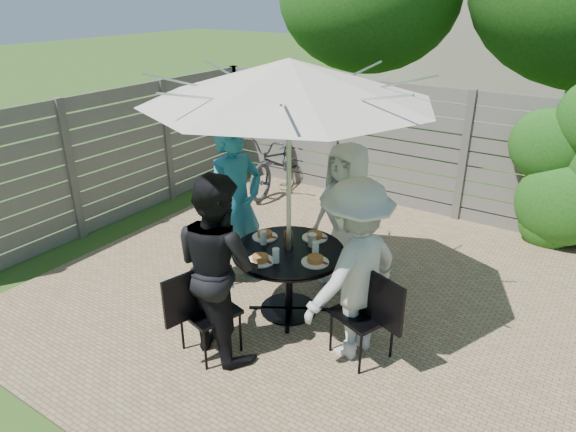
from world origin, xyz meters
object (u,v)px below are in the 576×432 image
Objects in this scene: person_right at (354,271)px; syrup_jug at (288,239)px; umbrella at (289,80)px; person_left at (236,207)px; person_back at (346,217)px; bicycle at (279,162)px; plate_front at (260,259)px; glass_left at (263,238)px; plate_back at (315,236)px; coffee_cup at (312,240)px; patio_table at (289,269)px; plate_right at (315,260)px; chair_front at (209,327)px; glass_front at (276,255)px; chair_back at (352,255)px; chair_left at (232,256)px; person_front at (218,266)px; plate_left at (265,235)px; glass_right at (315,249)px; chair_right at (363,331)px.

person_right reaches higher than syrup_jug.
umbrella reaches higher than person_left.
person_back is 3.07m from bicycle.
glass_left is (-0.19, 0.31, 0.05)m from plate_front.
coffee_cup is (0.06, -0.16, 0.04)m from plate_back.
patio_table is at bearing -90.00° from person_right.
chair_front is at bearing -124.36° from plate_right.
syrup_jug is at bearing 104.14° from glass_front.
chair_front is 3.46× the size of plate_right.
coffee_cup reaches higher than patio_table.
chair_front reaches higher than coffee_cup.
chair_left is (-1.17, -0.71, -0.05)m from chair_back.
chair_front is at bearing -112.36° from glass_front.
plate_front is (0.85, -0.58, 0.49)m from chair_left.
person_front is at bearing -103.89° from patio_table.
patio_table is at bearing -61.05° from bicycle.
umbrella reaches higher than plate_left.
plate_right is (1.16, -0.29, -0.17)m from person_left.
glass_front is 0.40m from glass_right.
plate_front is at bearing -95.57° from syrup_jug.
patio_table is 0.31m from syrup_jug.
plate_front is at bearing -12.91° from chair_left.
plate_front is (-1.02, -0.12, 0.46)m from chair_right.
chair_left is at bearing 169.15° from syrup_jug.
plate_left is at bearing -90.00° from person_left.
person_back is 0.62m from coffee_cup.
chair_front is 1.22m from glass_right.
plate_left is 3.26m from bicycle.
chair_right reaches higher than plate_left.
person_right is 1.19m from plate_left.
coffee_cup is at bearing 125.87° from plate_right.
person_left reaches higher than patio_table.
umbrella reaches higher than person_back.
syrup_jug is at bearing 126.30° from patio_table.
chair_left is 3.22× the size of plate_left.
umbrella is 3.98m from bicycle.
plate_back is 1.62× the size of syrup_jug.
glass_front and glass_right have the same top height.
person_right is 6.39× the size of plate_front.
chair_back is 0.55× the size of person_left.
glass_right is at bearing -105.52° from person_front.
plate_left and plate_front have the same top height.
glass_front is 1.00× the size of glass_right.
umbrella is 22.42× the size of glass_left.
glass_right reaches higher than coffee_cup.
chair_right is 3.52× the size of plate_back.
plate_back is 0.14× the size of bicycle.
person_left is at bearing -45.00° from person_front.
plate_front is at bearing -66.55° from person_right.
person_right is at bearing -40.07° from chair_front.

